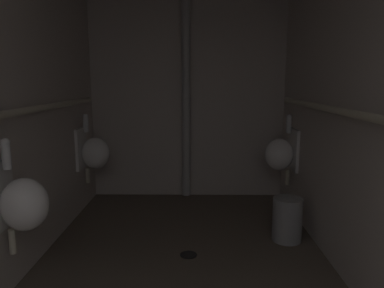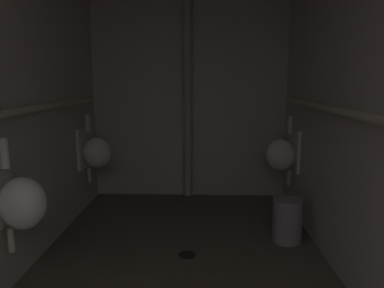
{
  "view_description": "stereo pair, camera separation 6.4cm",
  "coord_description": "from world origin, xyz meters",
  "px_view_note": "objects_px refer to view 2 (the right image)",
  "views": [
    {
      "loc": [
        0.09,
        -0.03,
        1.4
      ],
      "look_at": [
        0.06,
        3.23,
        0.83
      ],
      "focal_mm": 33.61,
      "sensor_mm": 36.0,
      "label": 1
    },
    {
      "loc": [
        0.16,
        -0.03,
        1.4
      ],
      "look_at": [
        0.06,
        3.23,
        0.83
      ],
      "focal_mm": 33.61,
      "sensor_mm": 36.0,
      "label": 2
    }
  ],
  "objects_px": {
    "urinal_left_mid": "(20,201)",
    "standpipe_back_wall": "(188,95)",
    "urinal_left_far": "(95,152)",
    "floor_drain": "(187,254)",
    "waste_bin": "(287,220)",
    "urinal_right_mid": "(282,154)"
  },
  "relations": [
    {
      "from": "urinal_left_far",
      "to": "urinal_right_mid",
      "type": "xyz_separation_m",
      "value": [
        2.01,
        -0.05,
        0.0
      ]
    },
    {
      "from": "urinal_left_far",
      "to": "waste_bin",
      "type": "relative_size",
      "value": 1.94
    },
    {
      "from": "urinal_left_mid",
      "to": "urinal_left_far",
      "type": "bearing_deg",
      "value": 90.0
    },
    {
      "from": "urinal_left_far",
      "to": "floor_drain",
      "type": "distance_m",
      "value": 1.61
    },
    {
      "from": "urinal_right_mid",
      "to": "floor_drain",
      "type": "bearing_deg",
      "value": -133.83
    },
    {
      "from": "waste_bin",
      "to": "standpipe_back_wall",
      "type": "bearing_deg",
      "value": 127.57
    },
    {
      "from": "urinal_left_mid",
      "to": "urinal_left_far",
      "type": "distance_m",
      "value": 1.63
    },
    {
      "from": "waste_bin",
      "to": "floor_drain",
      "type": "bearing_deg",
      "value": -161.39
    },
    {
      "from": "urinal_left_mid",
      "to": "floor_drain",
      "type": "xyz_separation_m",
      "value": [
        1.04,
        0.58,
        -0.64
      ]
    },
    {
      "from": "floor_drain",
      "to": "standpipe_back_wall",
      "type": "bearing_deg",
      "value": 92.17
    },
    {
      "from": "urinal_left_far",
      "to": "urinal_right_mid",
      "type": "relative_size",
      "value": 1.0
    },
    {
      "from": "urinal_left_far",
      "to": "standpipe_back_wall",
      "type": "bearing_deg",
      "value": 24.49
    },
    {
      "from": "urinal_left_mid",
      "to": "floor_drain",
      "type": "distance_m",
      "value": 1.36
    },
    {
      "from": "urinal_left_mid",
      "to": "floor_drain",
      "type": "height_order",
      "value": "urinal_left_mid"
    },
    {
      "from": "urinal_left_far",
      "to": "urinal_right_mid",
      "type": "height_order",
      "value": "same"
    },
    {
      "from": "floor_drain",
      "to": "urinal_left_far",
      "type": "bearing_deg",
      "value": 134.84
    },
    {
      "from": "urinal_left_mid",
      "to": "waste_bin",
      "type": "relative_size",
      "value": 1.94
    },
    {
      "from": "urinal_left_far",
      "to": "waste_bin",
      "type": "height_order",
      "value": "urinal_left_far"
    },
    {
      "from": "standpipe_back_wall",
      "to": "floor_drain",
      "type": "xyz_separation_m",
      "value": [
        0.06,
        -1.5,
        -1.24
      ]
    },
    {
      "from": "urinal_right_mid",
      "to": "floor_drain",
      "type": "height_order",
      "value": "urinal_right_mid"
    },
    {
      "from": "urinal_left_far",
      "to": "waste_bin",
      "type": "distance_m",
      "value": 2.11
    },
    {
      "from": "urinal_left_mid",
      "to": "standpipe_back_wall",
      "type": "distance_m",
      "value": 2.38
    }
  ]
}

